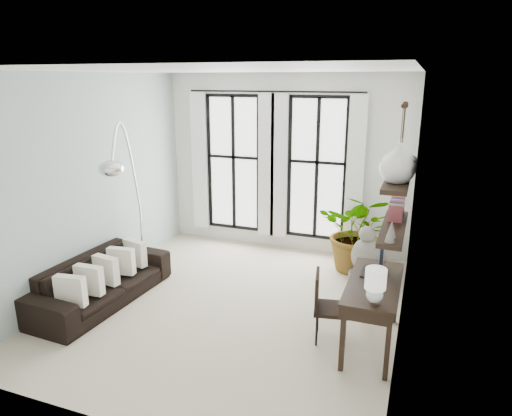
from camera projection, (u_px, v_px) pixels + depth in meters
The scene contains 16 objects.
floor at pixel (232, 305), 6.46m from camera, with size 5.00×5.00×0.00m, color #C0B399.
ceiling at pixel (228, 70), 5.59m from camera, with size 5.00×5.00×0.00m, color white.
wall_left at pixel (92, 183), 6.78m from camera, with size 5.00×5.00×0.00m, color #9CAEA6.
wall_right at pixel (409, 213), 5.27m from camera, with size 5.00×5.00×0.00m, color white.
wall_back at pixel (285, 164), 8.28m from camera, with size 4.50×4.50×0.00m, color white.
windows at pixel (273, 166), 8.29m from camera, with size 3.26×0.13×2.65m.
wall_shelves at pixel (395, 207), 5.02m from camera, with size 0.25×1.30×0.60m.
sofa at pixel (101, 280), 6.50m from camera, with size 2.22×0.87×0.65m, color black.
throw_pillows at pixel (106, 270), 6.42m from camera, with size 0.40×1.52×0.40m.
plant at pixel (358, 232), 7.47m from camera, with size 1.22×1.05×1.35m, color #2D7228.
desk at pixel (373, 288), 5.27m from camera, with size 0.59×1.39×1.21m.
desk_chair at pixel (325, 302), 5.50m from camera, with size 0.48×0.48×0.87m.
arc_lamp at pixel (124, 161), 6.57m from camera, with size 0.76×1.50×2.54m.
buddha at pixel (365, 258), 7.15m from camera, with size 0.50×0.50×0.91m.
vase_a at pixel (398, 164), 4.62m from camera, with size 0.37×0.37×0.38m, color white.
vase_b at pixel (400, 158), 4.98m from camera, with size 0.37×0.37×0.38m, color white.
Camera 1 is at (2.35, -5.36, 3.10)m, focal length 32.00 mm.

